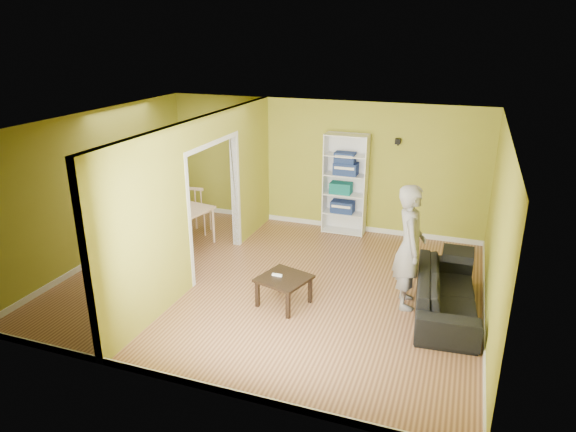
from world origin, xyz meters
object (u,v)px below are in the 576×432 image
at_px(coffee_table, 284,282).
at_px(chair_left, 143,216).
at_px(chair_near, 165,232).
at_px(sofa, 447,287).
at_px(person, 411,236).
at_px(chair_far, 200,209).
at_px(bookshelf, 346,184).
at_px(dining_table, 179,211).

height_order(coffee_table, chair_left, chair_left).
distance_m(chair_left, chair_near, 1.05).
xyz_separation_m(sofa, person, (-0.57, 0.04, 0.68)).
distance_m(coffee_table, chair_far, 3.40).
bearing_deg(sofa, person, 81.75).
distance_m(bookshelf, dining_table, 3.29).
relative_size(sofa, person, 0.98).
distance_m(bookshelf, coffee_table, 3.28).
bearing_deg(chair_far, coffee_table, 133.90).
xyz_separation_m(sofa, chair_left, (-5.74, 0.93, 0.06)).
bearing_deg(person, coffee_table, 97.80).
height_order(sofa, chair_far, chair_far).
relative_size(sofa, chair_far, 2.14).
distance_m(sofa, bookshelf, 3.44).
xyz_separation_m(person, coffee_table, (-1.70, -0.62, -0.71)).
xyz_separation_m(bookshelf, chair_left, (-3.59, -1.70, -0.54)).
distance_m(person, dining_table, 4.50).
bearing_deg(chair_left, person, 98.88).
bearing_deg(chair_left, chair_near, 73.85).
relative_size(dining_table, chair_left, 1.26).
relative_size(bookshelf, dining_table, 1.71).
relative_size(sofa, chair_near, 2.22).
relative_size(chair_near, chair_far, 0.96).
distance_m(dining_table, chair_far, 0.67).
distance_m(sofa, coffee_table, 2.35).
xyz_separation_m(sofa, bookshelf, (-2.14, 2.63, 0.60)).
bearing_deg(chair_near, chair_far, 112.25).
distance_m(bookshelf, chair_left, 4.01).
relative_size(person, chair_far, 2.19).
height_order(coffee_table, chair_near, chair_near).
bearing_deg(dining_table, chair_near, -82.85).
xyz_separation_m(sofa, chair_far, (-4.87, 1.60, 0.09)).
height_order(bookshelf, coffee_table, bookshelf).
bearing_deg(chair_far, chair_left, 31.71).
bearing_deg(bookshelf, coffee_table, -92.31).
height_order(person, chair_far, person).
xyz_separation_m(bookshelf, chair_near, (-2.73, -2.30, -0.52)).
relative_size(sofa, dining_table, 1.81).
bearing_deg(bookshelf, person, -58.80).
bearing_deg(bookshelf, chair_left, -154.75).
distance_m(bookshelf, chair_near, 3.61).
height_order(person, chair_near, person).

